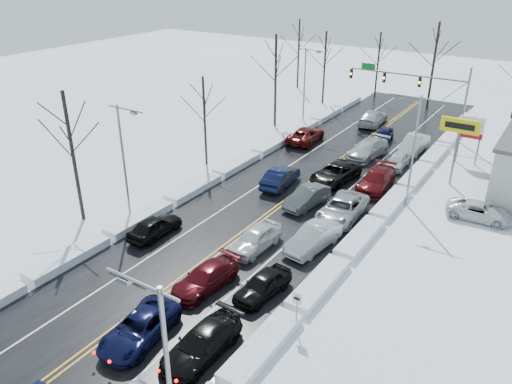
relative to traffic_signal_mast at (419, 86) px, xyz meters
The scene contains 38 objects.
ground 28.73m from the traffic_signal_mast, 97.02° to the right, with size 160.00×160.00×0.00m, color white.
road_surface 26.78m from the traffic_signal_mast, 97.55° to the right, with size 14.00×84.00×0.01m, color black.
snow_bank_left 28.77m from the traffic_signal_mast, 113.03° to the right, with size 1.52×72.00×0.59m, color white.
snow_bank_right 26.88m from the traffic_signal_mast, 80.92° to the right, with size 1.52×72.00×0.59m, color white.
traffic_signal_mast is the anchor object (origin of this frame).
tires_plus_sign 13.92m from the traffic_signal_mast, 59.54° to the right, with size 3.20×0.34×6.00m.
used_vehicles_sign 9.50m from the traffic_signal_mast, 40.34° to the right, with size 2.20×0.22×4.65m.
speed_limit_sign 36.51m from the traffic_signal_mast, 82.48° to the right, with size 0.55×0.09×2.35m.
streetlight_se 46.25m from the traffic_signal_mast, 83.98° to the right, with size 3.20×0.25×9.00m.
streetlight_ne 18.63m from the traffic_signal_mast, 74.91° to the right, with size 3.20×0.25×9.00m.
streetlight_sw 34.08m from the traffic_signal_mast, 110.16° to the right, with size 3.20×0.25×9.00m.
streetlight_nw 12.40m from the traffic_signal_mast, 161.23° to the right, with size 3.20×0.25×9.00m.
tree_left_b 37.16m from the traffic_signal_mast, 113.74° to the right, with size 4.00×4.00×10.00m.
tree_left_c 24.38m from the traffic_signal_mast, 124.90° to the right, with size 3.40×3.40×8.50m.
tree_left_d 15.93m from the traffic_signal_mast, 157.76° to the right, with size 4.20×4.20×10.50m.
tree_left_e 15.51m from the traffic_signal_mast, 157.13° to the left, with size 3.80×3.80×9.50m.
tree_far_a 24.63m from the traffic_signal_mast, 150.75° to the left, with size 4.00×4.00×10.00m.
tree_far_b 16.10m from the traffic_signal_mast, 125.98° to the left, with size 3.60×3.60×9.00m.
tree_far_c 11.32m from the traffic_signal_mast, 97.48° to the left, with size 4.40×4.40×11.00m.
queued_car_2 41.58m from the traffic_signal_mast, 92.42° to the right, with size 2.36×5.11×1.42m, color black.
queued_car_3 36.23m from the traffic_signal_mast, 92.61° to the right, with size 1.98×4.86×1.41m, color #45090F.
queued_car_4 30.87m from the traffic_signal_mast, 92.94° to the right, with size 1.89×4.70×1.60m, color silver.
queued_car_5 23.35m from the traffic_signal_mast, 94.07° to the right, with size 1.63×4.68×1.54m, color #45484B.
queued_car_6 17.86m from the traffic_signal_mast, 95.92° to the right, with size 2.64×5.73×1.59m, color black.
queued_car_7 11.29m from the traffic_signal_mast, 99.34° to the right, with size 2.37×5.83×1.69m, color #A5A8AD.
queued_car_8 7.37m from the traffic_signal_mast, 112.03° to the right, with size 1.72×4.27×1.46m, color black.
queued_car_11 40.75m from the traffic_signal_mast, 87.54° to the right, with size 2.08×5.11×1.48m, color black.
queued_car_12 34.96m from the traffic_signal_mast, 87.25° to the right, with size 1.70×4.21×1.44m, color black.
queued_car_13 28.73m from the traffic_signal_mast, 86.42° to the right, with size 1.72×4.92×1.62m, color #A8ABB0.
queued_car_14 23.71m from the traffic_signal_mast, 85.97° to the right, with size 2.69×5.83×1.62m, color #9D9EA4.
queued_car_15 17.42m from the traffic_signal_mast, 83.57° to the right, with size 2.31×5.68×1.65m, color #4D0A0D.
queued_car_16 12.24m from the traffic_signal_mast, 80.22° to the right, with size 1.64×4.07×1.39m, color silver.
queued_car_17 8.20m from the traffic_signal_mast, 71.98° to the right, with size 1.81×5.20×1.71m, color silver.
oncoming_car_0 21.87m from the traffic_signal_mast, 104.67° to the right, with size 1.73×4.97×1.64m, color black.
oncoming_car_1 13.85m from the traffic_signal_mast, 134.10° to the right, with size 2.63×5.70×1.58m, color #530E0B.
oncoming_car_2 7.48m from the traffic_signal_mast, behind, with size 2.39×5.89×1.71m, color #A9ABB1.
oncoming_car_3 34.35m from the traffic_signal_mast, 104.65° to the right, with size 1.79×4.46×1.52m, color black.
parked_car_0 21.10m from the traffic_signal_mast, 58.84° to the right, with size 2.25×4.89×1.36m, color silver.
Camera 1 is at (17.98, -27.06, 18.37)m, focal length 35.00 mm.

